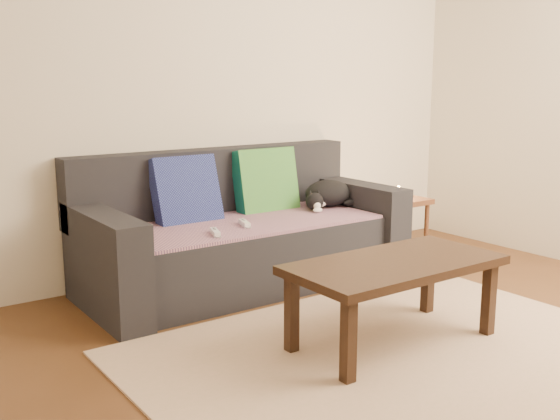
{
  "coord_description": "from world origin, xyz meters",
  "views": [
    {
      "loc": [
        -2.21,
        -1.98,
        1.32
      ],
      "look_at": [
        0.05,
        1.2,
        0.55
      ],
      "focal_mm": 42.0,
      "sensor_mm": 36.0,
      "label": 1
    }
  ],
  "objects_px": {
    "wii_remote_a": "(215,232)",
    "side_table": "(398,209)",
    "cat": "(327,194)",
    "coffee_table": "(395,271)",
    "sofa": "(241,238)",
    "wii_remote_b": "(244,223)"
  },
  "relations": [
    {
      "from": "wii_remote_a",
      "to": "side_table",
      "type": "height_order",
      "value": "same"
    },
    {
      "from": "sofa",
      "to": "side_table",
      "type": "xyz_separation_m",
      "value": [
        1.26,
        -0.18,
        0.08
      ]
    },
    {
      "from": "sofa",
      "to": "cat",
      "type": "xyz_separation_m",
      "value": [
        0.71,
        -0.02,
        0.22
      ]
    },
    {
      "from": "wii_remote_a",
      "to": "coffee_table",
      "type": "height_order",
      "value": "wii_remote_a"
    },
    {
      "from": "wii_remote_b",
      "to": "side_table",
      "type": "bearing_deg",
      "value": -72.43
    },
    {
      "from": "side_table",
      "to": "coffee_table",
      "type": "distance_m",
      "value": 1.63
    },
    {
      "from": "wii_remote_a",
      "to": "side_table",
      "type": "bearing_deg",
      "value": -66.88
    },
    {
      "from": "cat",
      "to": "wii_remote_a",
      "type": "bearing_deg",
      "value": -152.14
    },
    {
      "from": "wii_remote_a",
      "to": "wii_remote_b",
      "type": "bearing_deg",
      "value": -49.54
    },
    {
      "from": "sofa",
      "to": "wii_remote_a",
      "type": "height_order",
      "value": "sofa"
    },
    {
      "from": "cat",
      "to": "side_table",
      "type": "distance_m",
      "value": 0.58
    },
    {
      "from": "wii_remote_a",
      "to": "wii_remote_b",
      "type": "relative_size",
      "value": 1.0
    },
    {
      "from": "wii_remote_a",
      "to": "wii_remote_b",
      "type": "height_order",
      "value": "same"
    },
    {
      "from": "cat",
      "to": "coffee_table",
      "type": "bearing_deg",
      "value": -103.04
    },
    {
      "from": "cat",
      "to": "wii_remote_a",
      "type": "relative_size",
      "value": 3.06
    },
    {
      "from": "cat",
      "to": "wii_remote_a",
      "type": "height_order",
      "value": "cat"
    },
    {
      "from": "side_table",
      "to": "coffee_table",
      "type": "height_order",
      "value": "side_table"
    },
    {
      "from": "wii_remote_b",
      "to": "side_table",
      "type": "xyz_separation_m",
      "value": [
        1.35,
        0.02,
        -0.07
      ]
    },
    {
      "from": "cat",
      "to": "wii_remote_a",
      "type": "distance_m",
      "value": 1.12
    },
    {
      "from": "side_table",
      "to": "coffee_table",
      "type": "relative_size",
      "value": 0.43
    },
    {
      "from": "cat",
      "to": "side_table",
      "type": "bearing_deg",
      "value": -4.14
    },
    {
      "from": "sofa",
      "to": "side_table",
      "type": "bearing_deg",
      "value": -8.25
    }
  ]
}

